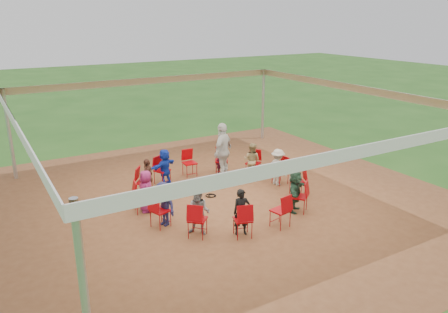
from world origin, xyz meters
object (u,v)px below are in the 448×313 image
person_seated_6 (164,204)px  person_seated_7 (199,212)px  person_seated_4 (148,178)px  person_seated_3 (165,167)px  chair_6 (142,197)px  laptop (274,169)px  chair_11 (299,197)px  person_seated_8 (242,212)px  chair_12 (298,182)px  person_seated_0 (278,167)px  chair_2 (221,161)px  person_seated_5 (146,191)px  person_seated_2 (221,158)px  chair_0 (280,171)px  chair_5 (144,182)px  person_seated_1 (252,160)px  person_seated_9 (295,191)px  chair_7 (160,211)px  standing_person (223,151)px  chair_1 (253,163)px  chair_10 (280,211)px  chair_8 (197,220)px  chair_3 (190,163)px  cable_coil (211,196)px  chair_9 (243,220)px  person_seated_10 (294,178)px  chair_4 (162,171)px

person_seated_6 → person_seated_7: (0.55, -0.89, 0.00)m
person_seated_4 → person_seated_3: bearing=166.2°
chair_6 → laptop: 4.30m
chair_11 → person_seated_8: size_ratio=0.76×
chair_12 → person_seated_3: (-3.03, 2.90, 0.14)m
person_seated_0 → person_seated_7: bearing=110.8°
chair_2 → person_seated_5: (-3.32, -1.62, 0.14)m
chair_11 → person_seated_2: size_ratio=0.76×
chair_0 → chair_5: bearing=69.2°
chair_0 → person_seated_1: person_seated_1 is taller
person_seated_5 → person_seated_9: same height
chair_0 → person_seated_7: 4.20m
chair_7 → standing_person: size_ratio=0.48×
chair_1 → laptop: (0.06, -1.07, 0.12)m
chair_12 → person_seated_7: person_seated_7 is taller
person_seated_1 → person_seated_6: 4.33m
chair_10 → person_seated_5: size_ratio=0.76×
person_seated_3 → person_seated_7: bearing=55.4°
chair_8 → standing_person: (2.57, 3.17, 0.50)m
chair_3 → person_seated_2: bearing=160.0°
standing_person → person_seated_4: bearing=-30.3°
chair_5 → person_seated_5: (-0.32, -1.03, 0.14)m
chair_0 → cable_coil: chair_0 is taller
chair_9 → person_seated_0: (2.84, 2.36, 0.14)m
chair_11 → laptop: bearing=34.7°
person_seated_2 → standing_person: (-0.15, -0.35, 0.36)m
person_seated_9 → cable_coil: (-1.49, 2.08, -0.57)m
chair_12 → person_seated_5: bearing=96.7°
chair_0 → chair_7: same height
chair_7 → person_seated_9: (3.56, -0.99, 0.14)m
chair_0 → person_seated_10: person_seated_10 is taller
chair_6 → chair_0: bearing=96.9°
chair_3 → chair_9: same height
chair_2 → laptop: size_ratio=2.53×
chair_9 → laptop: bearing=57.9°
chair_0 → person_seated_4: bearing=69.8°
person_seated_5 → cable_coil: (2.03, 0.01, -0.57)m
chair_6 → person_seated_4: (0.54, 0.94, 0.14)m
chair_2 → chair_4: (-2.14, 0.10, 0.00)m
chair_7 → chair_9: same height
chair_4 → person_seated_9: size_ratio=0.76×
chair_2 → chair_11: (0.27, -3.78, 0.00)m
person_seated_5 → chair_0: bearing=97.1°
person_seated_2 → person_seated_4: size_ratio=1.00×
person_seated_10 → person_seated_9: bearing=166.2°
person_seated_7 → chair_12: bearing=54.3°
person_seated_9 → standing_person: standing_person is taller
chair_6 → person_seated_4: 1.09m
chair_10 → person_seated_2: size_ratio=0.76×
chair_3 → chair_5: size_ratio=1.00×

